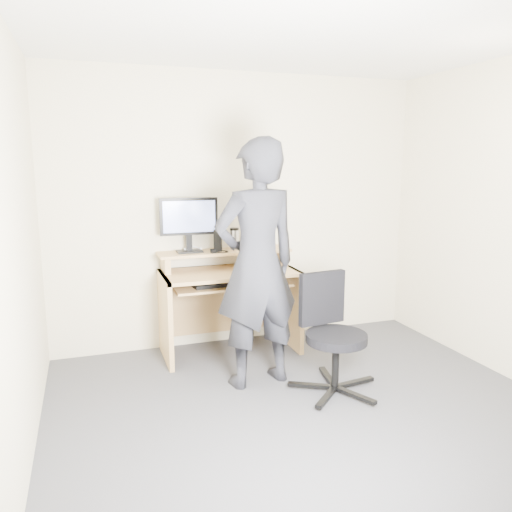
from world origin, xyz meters
TOP-DOWN VIEW (x-y plane):
  - ground at (0.00, 0.00)m, footprint 3.50×3.50m
  - back_wall at (0.00, 1.75)m, footprint 3.50×0.02m
  - ceiling at (0.00, 0.00)m, footprint 3.50×3.50m
  - desk at (-0.20, 1.53)m, footprint 1.20×0.60m
  - monitor at (-0.52, 1.60)m, footprint 0.51×0.14m
  - external_drive at (-0.26, 1.61)m, footprint 0.11×0.15m
  - travel_mug at (-0.10, 1.62)m, footprint 0.10×0.10m
  - smartphone at (0.01, 1.58)m, footprint 0.08×0.14m
  - charger at (-0.33, 1.50)m, footprint 0.05×0.04m
  - headphones at (-0.48, 1.67)m, footprint 0.16×0.16m
  - keyboard at (-0.32, 1.36)m, footprint 0.47×0.22m
  - mouse at (0.03, 1.35)m, footprint 0.11×0.09m
  - office_chair at (0.31, 0.48)m, footprint 0.68×0.68m
  - person at (-0.18, 0.76)m, footprint 0.75×0.56m

SIDE VIEW (x-z plane):
  - ground at x=0.00m, z-range 0.00..0.00m
  - office_chair at x=0.31m, z-range 0.04..0.90m
  - desk at x=-0.20m, z-range 0.09..1.00m
  - keyboard at x=-0.32m, z-range 0.65..0.68m
  - mouse at x=0.03m, z-range 0.75..0.79m
  - smartphone at x=0.01m, z-range 0.91..0.92m
  - headphones at x=-0.48m, z-range 0.89..0.95m
  - charger at x=-0.33m, z-range 0.91..0.94m
  - person at x=-0.18m, z-range 0.00..1.88m
  - travel_mug at x=-0.10m, z-range 0.91..1.09m
  - external_drive at x=-0.26m, z-range 0.91..1.11m
  - monitor at x=-0.52m, z-range 0.96..1.44m
  - back_wall at x=0.00m, z-range 0.00..2.50m
  - ceiling at x=0.00m, z-range 2.49..2.51m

